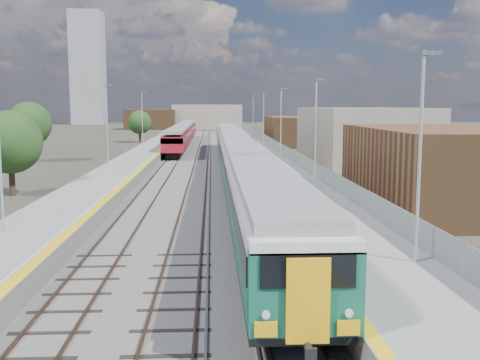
{
  "coord_description": "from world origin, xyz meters",
  "views": [
    {
      "loc": [
        -0.75,
        -17.41,
        6.61
      ],
      "look_at": [
        0.93,
        15.89,
        2.2
      ],
      "focal_mm": 42.0,
      "sensor_mm": 36.0,
      "label": 1
    }
  ],
  "objects": [
    {
      "name": "ground",
      "position": [
        0.0,
        50.0,
        0.0
      ],
      "size": [
        320.0,
        320.0,
        0.0
      ],
      "primitive_type": "plane",
      "color": "#47443A",
      "rests_on": "ground"
    },
    {
      "name": "green_train",
      "position": [
        1.5,
        35.18,
        2.22
      ],
      "size": [
        2.86,
        79.75,
        3.15
      ],
      "color": "black",
      "rests_on": "ground"
    },
    {
      "name": "ballast_bed",
      "position": [
        -2.25,
        52.5,
        0.03
      ],
      "size": [
        10.5,
        155.0,
        0.06
      ],
      "primitive_type": "cube",
      "color": "#565451",
      "rests_on": "ground"
    },
    {
      "name": "platform_right",
      "position": [
        5.28,
        52.49,
        0.54
      ],
      "size": [
        4.7,
        155.0,
        8.52
      ],
      "color": "slate",
      "rests_on": "ground"
    },
    {
      "name": "tree_a",
      "position": [
        -15.53,
        24.5,
        3.97
      ],
      "size": [
        4.66,
        4.66,
        6.31
      ],
      "color": "#382619",
      "rests_on": "ground"
    },
    {
      "name": "buildings",
      "position": [
        -18.12,
        138.6,
        10.7
      ],
      "size": [
        72.0,
        185.5,
        40.0
      ],
      "color": "brown",
      "rests_on": "ground"
    },
    {
      "name": "tree_b",
      "position": [
        -22.38,
        50.55,
        4.47
      ],
      "size": [
        5.23,
        5.23,
        7.09
      ],
      "color": "#382619",
      "rests_on": "ground"
    },
    {
      "name": "platform_left",
      "position": [
        -9.05,
        52.49,
        0.52
      ],
      "size": [
        4.3,
        155.0,
        8.52
      ],
      "color": "slate",
      "rests_on": "ground"
    },
    {
      "name": "tracks",
      "position": [
        -1.65,
        54.18,
        0.11
      ],
      "size": [
        8.96,
        160.0,
        0.17
      ],
      "color": "#4C3323",
      "rests_on": "ground"
    },
    {
      "name": "tree_d",
      "position": [
        19.67,
        61.13,
        3.87
      ],
      "size": [
        4.54,
        4.54,
        6.15
      ],
      "color": "#382619",
      "rests_on": "ground"
    },
    {
      "name": "red_train",
      "position": [
        -5.5,
        77.51,
        2.04
      ],
      "size": [
        2.74,
        55.61,
        3.46
      ],
      "color": "black",
      "rests_on": "ground"
    },
    {
      "name": "tree_c",
      "position": [
        -13.8,
        85.59,
        3.65
      ],
      "size": [
        4.28,
        4.28,
        5.8
      ],
      "color": "#382619",
      "rests_on": "ground"
    }
  ]
}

